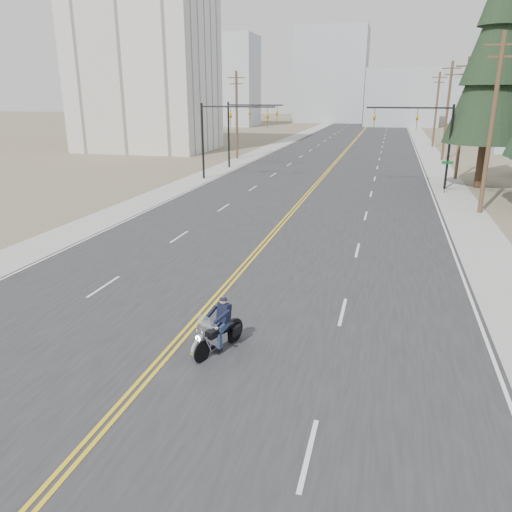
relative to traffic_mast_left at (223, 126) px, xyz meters
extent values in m
plane|color=#776D56|center=(8.98, -32.00, -4.94)|extent=(400.00, 400.00, 0.00)
cube|color=#303033|center=(8.98, 38.00, -4.93)|extent=(20.00, 200.00, 0.01)
cube|color=#A5A5A0|center=(-2.52, 38.00, -4.93)|extent=(3.00, 200.00, 0.01)
cube|color=#A5A5A0|center=(20.48, 38.00, -4.93)|extent=(3.00, 200.00, 0.01)
cylinder|color=black|center=(-2.02, 0.00, -1.44)|extent=(0.20, 0.20, 7.00)
cylinder|color=black|center=(1.48, 0.00, 1.76)|extent=(7.00, 0.14, 0.14)
imported|color=#BF8C0C|center=(0.78, 0.00, 1.11)|extent=(0.21, 0.26, 1.30)
imported|color=#BF8C0C|center=(4.28, 0.00, 1.11)|extent=(0.21, 0.26, 1.30)
cylinder|color=black|center=(19.98, 0.00, -1.44)|extent=(0.20, 0.20, 7.00)
cylinder|color=black|center=(16.48, 0.00, 1.76)|extent=(7.00, 0.14, 0.14)
imported|color=#BF8C0C|center=(17.18, 0.00, 1.11)|extent=(0.21, 0.26, 1.30)
imported|color=#BF8C0C|center=(13.68, 0.00, 1.11)|extent=(0.21, 0.26, 1.30)
cylinder|color=black|center=(-2.02, 8.00, -1.44)|extent=(0.20, 0.20, 7.00)
cylinder|color=black|center=(0.98, 8.00, 1.76)|extent=(6.00, 0.14, 0.14)
imported|color=#BF8C0C|center=(0.38, 8.00, 1.11)|extent=(0.21, 0.26, 1.30)
imported|color=#BF8C0C|center=(3.38, 8.00, 1.11)|extent=(0.21, 0.26, 1.30)
cylinder|color=black|center=(19.78, -2.00, -3.64)|extent=(0.06, 0.06, 2.60)
cube|color=#0C5926|center=(19.78, -2.00, -2.44)|extent=(0.90, 0.03, 0.25)
cylinder|color=brown|center=(21.48, -9.00, 0.81)|extent=(0.30, 0.30, 11.50)
cube|color=brown|center=(21.48, -9.00, 5.76)|extent=(2.20, 0.12, 0.12)
cube|color=brown|center=(21.48, -9.00, 5.06)|extent=(1.60, 0.12, 0.12)
cylinder|color=brown|center=(21.48, 6.00, 0.56)|extent=(0.30, 0.30, 11.00)
cube|color=brown|center=(21.48, 6.00, 5.26)|extent=(2.20, 0.12, 0.12)
cube|color=brown|center=(21.48, 6.00, 4.56)|extent=(1.60, 0.12, 0.12)
cylinder|color=brown|center=(21.48, 21.00, 0.81)|extent=(0.30, 0.30, 11.50)
cube|color=brown|center=(21.48, 21.00, 5.76)|extent=(2.20, 0.12, 0.12)
cube|color=brown|center=(21.48, 21.00, 5.06)|extent=(1.60, 0.12, 0.12)
cylinder|color=brown|center=(21.48, 38.00, 0.56)|extent=(0.30, 0.30, 11.00)
cube|color=brown|center=(21.48, 38.00, 5.26)|extent=(2.20, 0.12, 0.12)
cube|color=brown|center=(21.48, 38.00, 4.56)|extent=(1.60, 0.12, 0.12)
cylinder|color=brown|center=(-3.52, 16.00, 0.31)|extent=(0.30, 0.30, 10.50)
cube|color=brown|center=(-3.52, 16.00, 4.76)|extent=(2.20, 0.12, 0.12)
cube|color=brown|center=(-3.52, 16.00, 4.06)|extent=(1.60, 0.12, 0.12)
cube|color=silver|center=(-19.02, 23.00, 10.06)|extent=(18.00, 14.00, 30.00)
cube|color=#B7BCC6|center=(-26.02, 83.00, 6.06)|extent=(14.00, 12.00, 22.00)
cube|color=#ADB2B7|center=(16.98, 93.00, 2.06)|extent=(18.00, 14.00, 14.00)
cube|color=#ADB2B7|center=(-3.02, 108.00, 8.06)|extent=(20.00, 15.00, 26.00)
cube|color=#B7BCC6|center=(33.98, 118.00, 1.06)|extent=(14.00, 14.00, 12.00)
cube|color=#ADB2B7|center=(-41.02, 98.00, 3.06)|extent=(12.00, 12.00, 16.00)
cylinder|color=#382619|center=(22.84, 1.48, -3.03)|extent=(0.67, 0.67, 3.81)
cone|color=black|center=(22.84, 1.48, 4.58)|extent=(6.85, 6.85, 11.42)
cone|color=black|center=(22.84, 1.48, 7.82)|extent=(5.14, 5.14, 8.57)
camera|label=1|loc=(15.22, -45.30, 2.80)|focal=35.00mm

